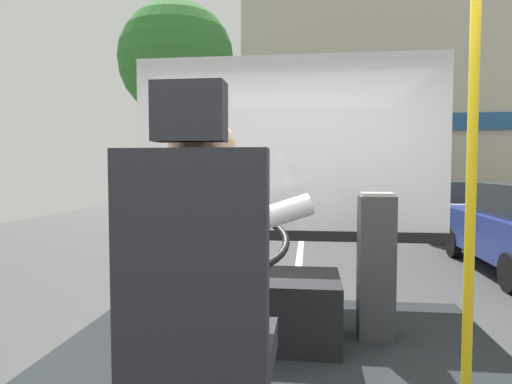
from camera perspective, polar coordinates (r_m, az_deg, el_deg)
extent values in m
cube|color=#383838|center=(10.88, 5.89, -5.84)|extent=(18.00, 44.00, 0.05)
cube|color=silver|center=(10.88, 5.90, -5.69)|extent=(0.12, 39.60, 0.00)
cube|color=#28282D|center=(1.69, -6.47, -19.88)|extent=(0.48, 0.48, 0.12)
cube|color=#28282D|center=(1.40, -8.38, -8.05)|extent=(0.48, 0.10, 0.66)
cube|color=#28282D|center=(1.38, -8.53, 10.12)|extent=(0.22, 0.10, 0.18)
cylinder|color=#332D28|center=(1.77, -2.34, -13.88)|extent=(0.17, 0.50, 0.17)
cylinder|color=#332D28|center=(1.81, -8.23, -13.55)|extent=(0.17, 0.50, 0.17)
cylinder|color=silver|center=(1.56, -6.80, -8.83)|extent=(0.34, 0.34, 0.56)
cube|color=black|center=(1.72, -5.43, -5.46)|extent=(0.06, 0.01, 0.34)
sphere|color=tan|center=(1.53, -6.90, 5.38)|extent=(0.24, 0.24, 0.24)
cylinder|color=silver|center=(1.78, -1.53, -4.26)|extent=(0.57, 0.21, 0.25)
cylinder|color=silver|center=(1.82, -8.09, -4.12)|extent=(0.57, 0.21, 0.25)
cube|color=black|center=(2.82, -0.91, -14.54)|extent=(1.10, 0.56, 0.40)
cylinder|color=black|center=(2.40, -2.07, -10.34)|extent=(0.07, 0.21, 0.38)
torus|color=black|center=(2.29, -2.37, -6.49)|extent=(0.53, 0.51, 0.24)
cylinder|color=black|center=(2.29, -2.37, -6.49)|extent=(0.15, 0.15, 0.09)
cylinder|color=gold|center=(2.16, 25.85, 0.14)|extent=(0.04, 0.04, 1.91)
cube|color=#333338|center=(2.87, 15.12, -9.30)|extent=(0.21, 0.21, 0.88)
cube|color=#9E9993|center=(2.81, 15.25, -0.29)|extent=(0.19, 0.19, 0.02)
cube|color=white|center=(3.58, 4.15, 6.25)|extent=(2.50, 0.01, 1.40)
cube|color=black|center=(3.62, 4.10, -5.54)|extent=(2.50, 0.08, 0.08)
cylinder|color=#4C3828|center=(11.64, -10.02, 3.36)|extent=(0.36, 0.36, 3.45)
sphere|color=#30722D|center=(11.96, -10.14, 16.29)|extent=(2.92, 2.92, 2.92)
cube|color=#BCB29E|center=(19.40, 19.79, 9.85)|extent=(13.66, 4.27, 7.99)
cube|color=#235184|center=(17.20, 21.40, 8.40)|extent=(13.11, 0.12, 0.60)
cylinder|color=black|center=(9.10, 23.99, -6.00)|extent=(0.14, 0.53, 0.53)
cylinder|color=black|center=(6.92, 29.84, -8.99)|extent=(0.14, 0.53, 0.53)
cube|color=silver|center=(12.46, 23.14, -2.22)|extent=(1.91, 4.17, 0.62)
cube|color=#282D33|center=(12.19, 23.52, 0.23)|extent=(1.57, 2.29, 0.47)
cylinder|color=black|center=(13.99, 25.20, -2.97)|extent=(0.14, 0.51, 0.51)
cylinder|color=black|center=(13.53, 17.87, -3.02)|extent=(0.14, 0.51, 0.51)
cylinder|color=black|center=(11.59, 29.24, -4.29)|extent=(0.14, 0.51, 0.51)
cylinder|color=black|center=(11.02, 20.44, -4.45)|extent=(0.14, 0.51, 0.51)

